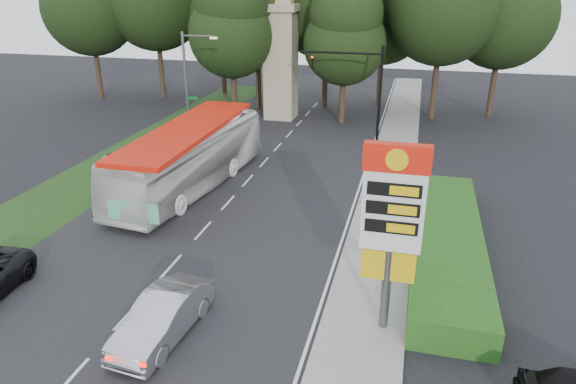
% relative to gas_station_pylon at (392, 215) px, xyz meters
% --- Properties ---
extents(ground, '(120.00, 120.00, 0.00)m').
position_rel_gas_station_pylon_xyz_m(ground, '(-9.20, -1.99, -4.45)').
color(ground, black).
rests_on(ground, ground).
extents(road_surface, '(14.00, 80.00, 0.02)m').
position_rel_gas_station_pylon_xyz_m(road_surface, '(-9.20, 10.01, -4.44)').
color(road_surface, black).
rests_on(road_surface, ground).
extents(sidewalk_right, '(3.00, 80.00, 0.12)m').
position_rel_gas_station_pylon_xyz_m(sidewalk_right, '(-0.70, 10.01, -4.39)').
color(sidewalk_right, gray).
rests_on(sidewalk_right, ground).
extents(grass_verge_left, '(5.00, 50.00, 0.02)m').
position_rel_gas_station_pylon_xyz_m(grass_verge_left, '(-18.70, 16.01, -4.44)').
color(grass_verge_left, '#193814').
rests_on(grass_verge_left, ground).
extents(hedge, '(3.00, 14.00, 1.20)m').
position_rel_gas_station_pylon_xyz_m(hedge, '(2.30, 6.01, -3.85)').
color(hedge, '#1A4612').
rests_on(hedge, ground).
extents(gas_station_pylon, '(2.10, 0.45, 6.85)m').
position_rel_gas_station_pylon_xyz_m(gas_station_pylon, '(0.00, 0.00, 0.00)').
color(gas_station_pylon, '#59595E').
rests_on(gas_station_pylon, ground).
extents(traffic_signal_mast, '(6.10, 0.35, 7.20)m').
position_rel_gas_station_pylon_xyz_m(traffic_signal_mast, '(-3.52, 22.00, 0.22)').
color(traffic_signal_mast, black).
rests_on(traffic_signal_mast, ground).
extents(streetlight_signs, '(2.75, 0.98, 8.00)m').
position_rel_gas_station_pylon_xyz_m(streetlight_signs, '(-16.19, 20.01, -0.01)').
color(streetlight_signs, '#59595E').
rests_on(streetlight_signs, ground).
extents(monument, '(3.00, 3.00, 10.05)m').
position_rel_gas_station_pylon_xyz_m(monument, '(-11.20, 28.01, 0.66)').
color(monument, gray).
rests_on(monument, ground).
extents(tree_east_near, '(8.12, 8.12, 15.95)m').
position_rel_gas_station_pylon_xyz_m(tree_east_near, '(-3.20, 35.01, 5.23)').
color(tree_east_near, '#2D2116').
rests_on(tree_east_near, ground).
extents(tree_monument_left, '(7.28, 7.28, 14.30)m').
position_rel_gas_station_pylon_xyz_m(tree_monument_left, '(-15.20, 27.01, 4.23)').
color(tree_monument_left, '#2D2116').
rests_on(tree_monument_left, ground).
extents(tree_monument_right, '(6.72, 6.72, 13.20)m').
position_rel_gas_station_pylon_xyz_m(tree_monument_right, '(-5.70, 27.51, 3.56)').
color(tree_monument_right, '#2D2116').
rests_on(tree_monument_right, ground).
extents(transit_bus, '(4.67, 13.57, 3.70)m').
position_rel_gas_station_pylon_xyz_m(transit_bus, '(-12.07, 10.64, -2.60)').
color(transit_bus, silver).
rests_on(transit_bus, ground).
extents(sedan_silver, '(2.06, 4.81, 1.54)m').
position_rel_gas_station_pylon_xyz_m(sedan_silver, '(-7.34, -2.27, -3.68)').
color(sedan_silver, '#AFB1B7').
rests_on(sedan_silver, ground).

